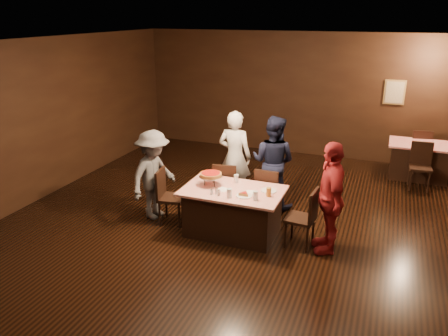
# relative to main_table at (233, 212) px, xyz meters

# --- Properties ---
(room) EXTENTS (10.00, 10.04, 3.02)m
(room) POSITION_rel_main_table_xyz_m (0.03, -0.33, 1.75)
(room) COLOR black
(room) RESTS_ON ground
(main_table) EXTENTS (1.60, 1.00, 0.77)m
(main_table) POSITION_rel_main_table_xyz_m (0.00, 0.00, 0.00)
(main_table) COLOR #AA1A0B
(main_table) RESTS_ON ground
(back_table) EXTENTS (1.30, 0.90, 0.77)m
(back_table) POSITION_rel_main_table_xyz_m (2.90, 3.86, 0.00)
(back_table) COLOR red
(back_table) RESTS_ON ground
(chair_far_left) EXTENTS (0.49, 0.49, 0.95)m
(chair_far_left) POSITION_rel_main_table_xyz_m (-0.40, 0.75, 0.09)
(chair_far_left) COLOR black
(chair_far_left) RESTS_ON ground
(chair_far_right) EXTENTS (0.44, 0.44, 0.95)m
(chair_far_right) POSITION_rel_main_table_xyz_m (0.40, 0.75, 0.09)
(chair_far_right) COLOR black
(chair_far_right) RESTS_ON ground
(chair_end_left) EXTENTS (0.48, 0.48, 0.95)m
(chair_end_left) POSITION_rel_main_table_xyz_m (-1.10, 0.00, 0.09)
(chair_end_left) COLOR black
(chair_end_left) RESTS_ON ground
(chair_end_right) EXTENTS (0.46, 0.46, 0.95)m
(chair_end_right) POSITION_rel_main_table_xyz_m (1.10, 0.00, 0.09)
(chair_end_right) COLOR black
(chair_end_right) RESTS_ON ground
(chair_back_near) EXTENTS (0.45, 0.45, 0.95)m
(chair_back_near) POSITION_rel_main_table_xyz_m (2.90, 3.16, 0.09)
(chair_back_near) COLOR black
(chair_back_near) RESTS_ON ground
(chair_back_far) EXTENTS (0.48, 0.48, 0.95)m
(chair_back_far) POSITION_rel_main_table_xyz_m (2.90, 4.46, 0.09)
(chair_back_far) COLOR black
(chair_back_far) RESTS_ON ground
(diner_white_jacket) EXTENTS (0.64, 0.43, 1.75)m
(diner_white_jacket) POSITION_rel_main_table_xyz_m (-0.42, 1.27, 0.49)
(diner_white_jacket) COLOR silver
(diner_white_jacket) RESTS_ON ground
(diner_navy_hoodie) EXTENTS (0.91, 0.76, 1.71)m
(diner_navy_hoodie) POSITION_rel_main_table_xyz_m (0.30, 1.30, 0.47)
(diner_navy_hoodie) COLOR black
(diner_navy_hoodie) RESTS_ON ground
(diner_grey_knit) EXTENTS (0.77, 1.11, 1.57)m
(diner_grey_knit) POSITION_rel_main_table_xyz_m (-1.48, 0.09, 0.40)
(diner_grey_knit) COLOR #5A5B60
(diner_grey_knit) RESTS_ON ground
(diner_red_shirt) EXTENTS (0.72, 1.09, 1.72)m
(diner_red_shirt) POSITION_rel_main_table_xyz_m (1.51, 0.03, 0.47)
(diner_red_shirt) COLOR #AE2328
(diner_red_shirt) RESTS_ON ground
(pizza_stand) EXTENTS (0.38, 0.38, 0.22)m
(pizza_stand) POSITION_rel_main_table_xyz_m (-0.40, 0.05, 0.57)
(pizza_stand) COLOR black
(pizza_stand) RESTS_ON main_table
(plate_with_slice) EXTENTS (0.25, 0.25, 0.06)m
(plate_with_slice) POSITION_rel_main_table_xyz_m (0.25, -0.18, 0.41)
(plate_with_slice) COLOR white
(plate_with_slice) RESTS_ON main_table
(plate_empty) EXTENTS (0.25, 0.25, 0.01)m
(plate_empty) POSITION_rel_main_table_xyz_m (0.55, 0.15, 0.39)
(plate_empty) COLOR white
(plate_empty) RESTS_ON main_table
(glass_front_left) EXTENTS (0.08, 0.08, 0.14)m
(glass_front_left) POSITION_rel_main_table_xyz_m (0.05, -0.30, 0.46)
(glass_front_left) COLOR silver
(glass_front_left) RESTS_ON main_table
(glass_front_right) EXTENTS (0.08, 0.08, 0.14)m
(glass_front_right) POSITION_rel_main_table_xyz_m (0.45, -0.25, 0.46)
(glass_front_right) COLOR silver
(glass_front_right) RESTS_ON main_table
(glass_amber) EXTENTS (0.08, 0.08, 0.14)m
(glass_amber) POSITION_rel_main_table_xyz_m (0.60, -0.05, 0.46)
(glass_amber) COLOR #BF7F26
(glass_amber) RESTS_ON main_table
(glass_back) EXTENTS (0.08, 0.08, 0.14)m
(glass_back) POSITION_rel_main_table_xyz_m (-0.05, 0.30, 0.46)
(glass_back) COLOR silver
(glass_back) RESTS_ON main_table
(condiments) EXTENTS (0.17, 0.10, 0.09)m
(condiments) POSITION_rel_main_table_xyz_m (-0.18, -0.28, 0.43)
(condiments) COLOR silver
(condiments) RESTS_ON main_table
(napkin_center) EXTENTS (0.19, 0.19, 0.01)m
(napkin_center) POSITION_rel_main_table_xyz_m (0.30, 0.00, 0.39)
(napkin_center) COLOR white
(napkin_center) RESTS_ON main_table
(napkin_left) EXTENTS (0.21, 0.21, 0.01)m
(napkin_left) POSITION_rel_main_table_xyz_m (-0.15, -0.05, 0.39)
(napkin_left) COLOR white
(napkin_left) RESTS_ON main_table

